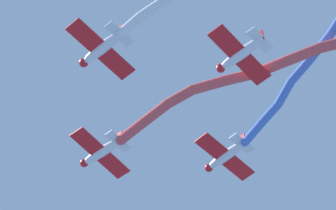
{
  "coord_description": "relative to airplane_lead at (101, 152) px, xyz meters",
  "views": [
    {
      "loc": [
        35.93,
        -9.81,
        4.53
      ],
      "look_at": [
        -3.23,
        -2.41,
        58.34
      ],
      "focal_mm": 79.7,
      "sensor_mm": 36.0,
      "label": 1
    }
  ],
  "objects": [
    {
      "name": "airplane_right_wing",
      "position": [
        1.5,
        11.75,
        0.3
      ],
      "size": [
        5.52,
        6.55,
        1.74
      ],
      "rotation": [
        0.0,
        0.0,
        3.75
      ],
      "color": "white"
    },
    {
      "name": "smoke_trail_right_wing",
      "position": [
        14.48,
        17.43,
        2.15
      ],
      "size": [
        23.12,
        8.34,
        4.98
      ],
      "color": "#4C75DB"
    },
    {
      "name": "airplane_slot",
      "position": [
        13.24,
        10.24,
        -0.2
      ],
      "size": [
        5.61,
        6.4,
        1.74
      ],
      "rotation": [
        0.0,
        0.0,
        3.8
      ],
      "color": "white"
    },
    {
      "name": "smoke_trail_lead",
      "position": [
        11.1,
        12.54,
        0.53
      ],
      "size": [
        17.56,
        24.34,
        1.97
      ],
      "color": "#DB4C4C"
    },
    {
      "name": "airplane_lead",
      "position": [
        0.0,
        0.0,
        0.0
      ],
      "size": [
        5.71,
        6.24,
        1.74
      ],
      "rotation": [
        0.0,
        0.0,
        3.85
      ],
      "color": "white"
    },
    {
      "name": "airplane_left_wing",
      "position": [
        11.73,
        -1.5,
        -0.4
      ],
      "size": [
        5.61,
        6.41,
        1.74
      ],
      "rotation": [
        0.0,
        0.0,
        3.8
      ],
      "color": "white"
    }
  ]
}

